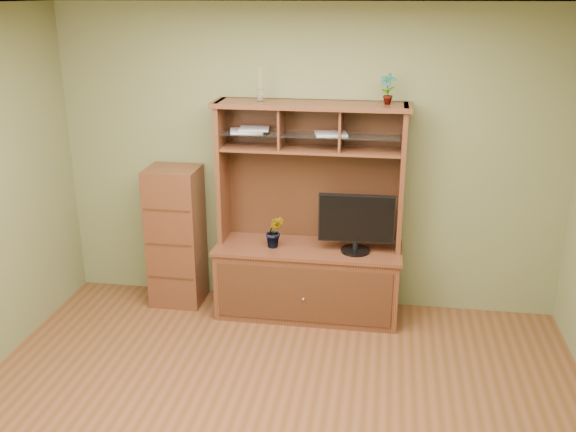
# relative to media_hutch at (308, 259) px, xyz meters

# --- Properties ---
(room) EXTENTS (4.54, 4.04, 2.74)m
(room) POSITION_rel_media_hutch_xyz_m (-0.04, -1.73, 0.83)
(room) COLOR #593319
(room) RESTS_ON ground
(media_hutch) EXTENTS (1.66, 0.61, 1.90)m
(media_hutch) POSITION_rel_media_hutch_xyz_m (0.00, 0.00, 0.00)
(media_hutch) COLOR #442213
(media_hutch) RESTS_ON room
(monitor) EXTENTS (0.65, 0.25, 0.51)m
(monitor) POSITION_rel_media_hutch_xyz_m (0.42, -0.08, 0.40)
(monitor) COLOR black
(monitor) RESTS_ON media_hutch
(orchid_plant) EXTENTS (0.17, 0.14, 0.29)m
(orchid_plant) POSITION_rel_media_hutch_xyz_m (-0.29, -0.08, 0.27)
(orchid_plant) COLOR #35571E
(orchid_plant) RESTS_ON media_hutch
(top_plant) EXTENTS (0.15, 0.13, 0.25)m
(top_plant) POSITION_rel_media_hutch_xyz_m (0.62, 0.08, 1.50)
(top_plant) COLOR #346C25
(top_plant) RESTS_ON media_hutch
(reed_diffuser) EXTENTS (0.06, 0.06, 0.28)m
(reed_diffuser) POSITION_rel_media_hutch_xyz_m (-0.43, 0.08, 1.49)
(reed_diffuser) COLOR silver
(reed_diffuser) RESTS_ON media_hutch
(magazines) EXTENTS (1.04, 0.27, 0.04)m
(magazines) POSITION_rel_media_hutch_xyz_m (-0.30, 0.08, 1.13)
(magazines) COLOR #BAB9BF
(magazines) RESTS_ON media_hutch
(side_cabinet) EXTENTS (0.46, 0.42, 1.29)m
(side_cabinet) POSITION_rel_media_hutch_xyz_m (-1.23, 0.04, 0.12)
(side_cabinet) COLOR #442213
(side_cabinet) RESTS_ON room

